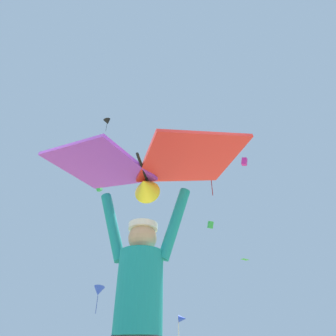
{
  "coord_description": "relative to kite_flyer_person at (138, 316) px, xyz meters",
  "views": [
    {
      "loc": [
        0.57,
        -2.39,
        0.7
      ],
      "look_at": [
        0.12,
        1.53,
        3.46
      ],
      "focal_mm": 29.01,
      "sensor_mm": 36.0,
      "label": 1
    }
  ],
  "objects": [
    {
      "name": "distant_kite_green_high_right",
      "position": [
        3.87,
        19.02,
        5.8
      ],
      "size": [
        0.66,
        0.66,
        0.15
      ],
      "color": "green"
    },
    {
      "name": "distant_kite_green_mid_left",
      "position": [
        -11.0,
        24.92,
        16.51
      ],
      "size": [
        0.89,
        0.86,
        1.04
      ],
      "color": "green"
    },
    {
      "name": "distant_kite_black_mid_right",
      "position": [
        -8.47,
        18.23,
        20.67
      ],
      "size": [
        1.03,
        1.03,
        1.85
      ],
      "color": "black"
    },
    {
      "name": "distant_kite_red_overhead_distant",
      "position": [
        1.7,
        14.92,
        11.38
      ],
      "size": [
        1.82,
        1.85,
        2.85
      ],
      "color": "red"
    },
    {
      "name": "distant_kite_blue_low_right",
      "position": [
        -11.0,
        29.65,
        5.85
      ],
      "size": [
        1.76,
        1.85,
        2.84
      ],
      "color": "blue"
    },
    {
      "name": "held_stunt_kite",
      "position": [
        -0.0,
        -0.08,
        1.19
      ],
      "size": [
        1.96,
        1.04,
        0.42
      ],
      "color": "black"
    },
    {
      "name": "marker_flag",
      "position": [
        -0.3,
        8.77,
        0.74
      ],
      "size": [
        0.3,
        0.24,
        1.93
      ],
      "color": "silver",
      "rests_on": "ground"
    },
    {
      "name": "distant_kite_green_low_left",
      "position": [
        1.85,
        24.67,
        11.03
      ],
      "size": [
        0.71,
        0.78,
        0.84
      ],
      "color": "green"
    },
    {
      "name": "distant_kite_magenta_far_center",
      "position": [
        7.07,
        27.05,
        20.47
      ],
      "size": [
        0.97,
        0.93,
        1.12
      ],
      "color": "#DB2393"
    },
    {
      "name": "kite_flyer_person",
      "position": [
        0.0,
        0.0,
        0.0
      ],
      "size": [
        0.81,
        0.35,
        1.92
      ],
      "color": "#424751",
      "rests_on": "ground"
    }
  ]
}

